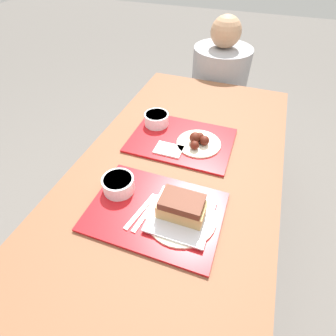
# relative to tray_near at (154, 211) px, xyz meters

# --- Properties ---
(ground_plane) EXTENTS (12.00, 12.00, 0.00)m
(ground_plane) POSITION_rel_tray_near_xyz_m (0.00, 0.15, -0.79)
(ground_plane) COLOR #605B56
(picnic_table) EXTENTS (0.82, 1.78, 0.78)m
(picnic_table) POSITION_rel_tray_near_xyz_m (0.00, 0.15, -0.10)
(picnic_table) COLOR brown
(picnic_table) RESTS_ON ground_plane
(picnic_bench_far) EXTENTS (0.77, 0.28, 0.43)m
(picnic_bench_far) POSITION_rel_tray_near_xyz_m (0.00, 1.26, -0.42)
(picnic_bench_far) COLOR brown
(picnic_bench_far) RESTS_ON ground_plane
(tray_near) EXTENTS (0.45, 0.32, 0.01)m
(tray_near) POSITION_rel_tray_near_xyz_m (0.00, 0.00, 0.00)
(tray_near) COLOR #B21419
(tray_near) RESTS_ON picnic_table
(tray_far) EXTENTS (0.45, 0.32, 0.01)m
(tray_far) POSITION_rel_tray_near_xyz_m (-0.03, 0.41, 0.00)
(tray_far) COLOR #B21419
(tray_far) RESTS_ON picnic_table
(bowl_coleslaw_near) EXTENTS (0.12, 0.12, 0.06)m
(bowl_coleslaw_near) POSITION_rel_tray_near_xyz_m (-0.16, 0.04, 0.04)
(bowl_coleslaw_near) COLOR silver
(bowl_coleslaw_near) RESTS_ON tray_near
(brisket_sandwich_plate) EXTENTS (0.24, 0.24, 0.10)m
(brisket_sandwich_plate) POSITION_rel_tray_near_xyz_m (0.10, 0.00, 0.04)
(brisket_sandwich_plate) COLOR beige
(brisket_sandwich_plate) RESTS_ON tray_near
(plastic_fork_near) EXTENTS (0.05, 0.17, 0.00)m
(plastic_fork_near) POSITION_rel_tray_near_xyz_m (-0.04, -0.02, 0.01)
(plastic_fork_near) COLOR white
(plastic_fork_near) RESTS_ON tray_near
(plastic_knife_near) EXTENTS (0.04, 0.17, 0.00)m
(plastic_knife_near) POSITION_rel_tray_near_xyz_m (-0.02, -0.02, 0.01)
(plastic_knife_near) COLOR white
(plastic_knife_near) RESTS_ON tray_near
(condiment_packet) EXTENTS (0.04, 0.03, 0.01)m
(condiment_packet) POSITION_rel_tray_near_xyz_m (0.02, 0.07, 0.01)
(condiment_packet) COLOR #3F3F47
(condiment_packet) RESTS_ON tray_near
(bowl_coleslaw_far) EXTENTS (0.12, 0.12, 0.06)m
(bowl_coleslaw_far) POSITION_rel_tray_near_xyz_m (-0.18, 0.48, 0.04)
(bowl_coleslaw_far) COLOR silver
(bowl_coleslaw_far) RESTS_ON tray_far
(wings_plate_far) EXTENTS (0.19, 0.19, 0.06)m
(wings_plate_far) POSITION_rel_tray_near_xyz_m (0.05, 0.40, 0.02)
(wings_plate_far) COLOR beige
(wings_plate_far) RESTS_ON tray_far
(napkin_far) EXTENTS (0.12, 0.08, 0.01)m
(napkin_far) POSITION_rel_tray_near_xyz_m (-0.06, 0.31, 0.01)
(napkin_far) COLOR white
(napkin_far) RESTS_ON tray_far
(person_seated_across) EXTENTS (0.38, 0.38, 0.67)m
(person_seated_across) POSITION_rel_tray_near_xyz_m (-0.02, 1.26, -0.09)
(person_seated_across) COLOR #9E9EA3
(person_seated_across) RESTS_ON picnic_bench_far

